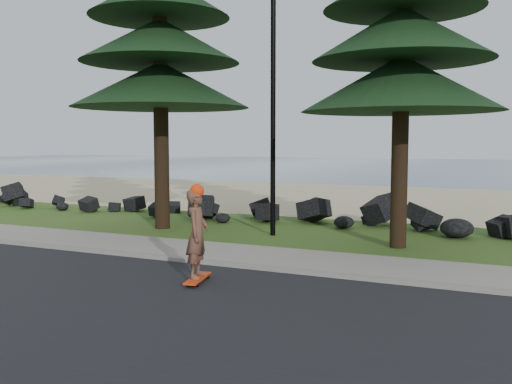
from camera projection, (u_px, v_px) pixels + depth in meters
ground at (217, 256)px, 12.87m from camera, size 160.00×160.00×0.00m
road at (78, 308)px, 8.80m from camera, size 160.00×7.00×0.02m
kerb at (197, 261)px, 12.06m from camera, size 160.00×0.20×0.10m
sidewalk at (221, 253)px, 13.05m from camera, size 160.00×2.00×0.08m
beach_sand at (370, 198)px, 25.99m from camera, size 160.00×15.00×0.01m
ocean at (453, 167)px, 59.02m from camera, size 160.00×58.00×0.01m
seawall_boulders at (303, 224)px, 17.94m from camera, size 60.00×2.40×1.10m
lamp_post at (273, 84)px, 15.41m from camera, size 0.25×0.14×8.14m
skateboarder at (197, 234)px, 10.30m from camera, size 0.51×1.00×1.80m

